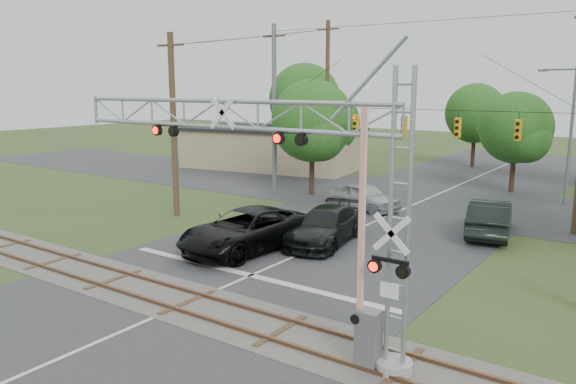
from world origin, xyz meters
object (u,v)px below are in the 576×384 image
Objects in this scene: commercial_building at (272,148)px; streetlight at (568,129)px; car_dark at (325,226)px; traffic_signal_span at (420,117)px; pickup_black at (247,230)px; sedan_silver at (364,196)px; crossing_gantry at (280,176)px.

commercial_building is 1.96× the size of streetlight.
traffic_signal_span is at bearing 74.10° from car_dark.
streetlight reaches higher than pickup_black.
pickup_black is at bearing -105.78° from traffic_signal_span.
sedan_silver is 18.86m from commercial_building.
traffic_signal_span is 4.05× the size of sedan_silver.
commercial_building is at bearing 122.73° from car_dark.
pickup_black is 3.84m from car_dark.
sedan_silver is 0.28× the size of commercial_building.
pickup_black is at bearing 135.30° from crossing_gantry.
crossing_gantry is at bearing -75.52° from car_dark.
crossing_gantry is at bearing -79.78° from traffic_signal_span.
traffic_signal_span is at bearing 80.13° from pickup_black.
traffic_signal_span is at bearing -55.65° from sedan_silver.
traffic_signal_span is 2.83× the size of pickup_black.
traffic_signal_span reaches higher than crossing_gantry.
pickup_black is 10.83m from sedan_silver.
crossing_gantry is 11.28m from car_dark.
car_dark is 0.68× the size of streetlight.
car_dark is at bearing -56.67° from commercial_building.
traffic_signal_span reaches higher than streetlight.
sedan_silver is (-6.24, 17.39, -4.13)m from crossing_gantry.
commercial_building is at bearing 150.88° from traffic_signal_span.
sedan_silver is at bearing 94.50° from car_dark.
pickup_black is 0.79× the size of streetlight.
traffic_signal_span is 1.14× the size of commercial_building.
crossing_gantry is 26.15m from streetlight.
sedan_silver is at bearing -138.46° from streetlight.
streetlight reaches higher than sedan_silver.
streetlight reaches higher than crossing_gantry.
car_dark is 25.54m from commercial_building.
pickup_black is 22.15m from streetlight.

